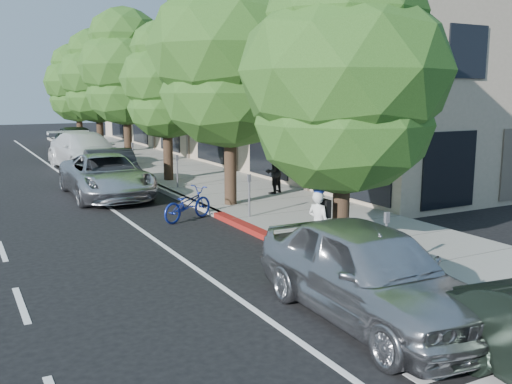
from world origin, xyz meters
TOP-DOWN VIEW (x-y plane):
  - ground at (0.00, 0.00)m, footprint 120.00×120.00m
  - sidewalk at (2.30, 8.00)m, footprint 4.60×56.00m
  - curb at (0.00, 8.00)m, footprint 0.30×56.00m
  - curb_red_segment at (0.00, 1.00)m, footprint 0.32×4.00m
  - storefront_building at (9.60, 18.00)m, footprint 10.00×36.00m
  - street_tree_0 at (0.90, -2.00)m, footprint 4.88×4.88m
  - street_tree_1 at (0.90, 4.00)m, footprint 5.24×5.24m
  - street_tree_2 at (0.90, 10.00)m, footprint 3.79×3.79m
  - street_tree_3 at (0.90, 16.00)m, footprint 4.65×4.65m
  - street_tree_4 at (0.90, 22.00)m, footprint 4.51×4.51m
  - street_tree_5 at (0.90, 28.00)m, footprint 4.48×4.48m
  - cyclist at (0.25, -2.02)m, footprint 0.52×0.65m
  - bicycle at (-1.01, 3.00)m, footprint 1.99×1.36m
  - silver_suv at (-2.20, 8.00)m, footprint 2.70×5.69m
  - dark_sedan at (-1.75, 9.00)m, footprint 2.18×5.03m
  - white_pickup at (-1.23, 16.04)m, footprint 3.11×6.47m
  - dark_suv_far at (-0.50, 22.00)m, footprint 2.37×5.50m
  - near_car_a at (-1.12, -5.50)m, footprint 2.15×4.97m
  - pedestrian at (3.13, 5.11)m, footprint 0.94×0.86m

SIDE VIEW (x-z plane):
  - ground at x=0.00m, z-range 0.00..0.00m
  - sidewalk at x=2.30m, z-range 0.00..0.15m
  - curb at x=0.00m, z-range 0.00..0.15m
  - curb_red_segment at x=0.00m, z-range 0.00..0.15m
  - bicycle at x=-1.01m, z-range 0.00..0.99m
  - cyclist at x=0.25m, z-range 0.00..1.56m
  - silver_suv at x=-2.20m, z-range 0.00..1.57m
  - dark_sedan at x=-1.75m, z-range 0.00..1.61m
  - near_car_a at x=-1.12m, z-range 0.00..1.67m
  - white_pickup at x=-1.23m, z-range 0.00..1.82m
  - dark_suv_far at x=-0.50m, z-range 0.00..1.85m
  - pedestrian at x=3.13m, z-range 0.15..1.71m
  - storefront_building at x=9.60m, z-range 0.00..7.00m
  - street_tree_0 at x=0.90m, z-range 0.67..7.62m
  - street_tree_2 at x=0.90m, z-range 0.86..7.58m
  - street_tree_5 at x=0.90m, z-range 0.81..7.92m
  - street_tree_4 at x=0.90m, z-range 0.90..8.43m
  - street_tree_3 at x=0.90m, z-range 0.98..8.93m
  - street_tree_1 at x=0.90m, z-range 0.93..9.18m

